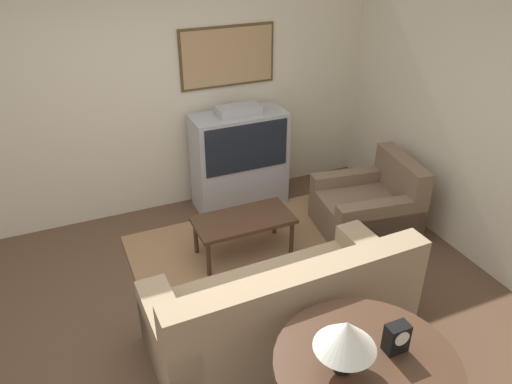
{
  "coord_description": "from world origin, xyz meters",
  "views": [
    {
      "loc": [
        -0.98,
        -3.02,
        3.07
      ],
      "look_at": [
        0.65,
        0.74,
        0.75
      ],
      "focal_mm": 35.0,
      "sensor_mm": 36.0,
      "label": 1
    }
  ],
  "objects_px": {
    "couch": "(283,310)",
    "tv": "(240,159)",
    "armchair": "(368,208)",
    "table_lamp": "(346,335)",
    "coffee_table": "(243,222)",
    "mantel_clock": "(397,338)",
    "console_table": "(367,371)"
  },
  "relations": [
    {
      "from": "mantel_clock",
      "to": "console_table",
      "type": "bearing_deg",
      "value": -173.38
    },
    {
      "from": "coffee_table",
      "to": "table_lamp",
      "type": "bearing_deg",
      "value": -97.04
    },
    {
      "from": "couch",
      "to": "coffee_table",
      "type": "height_order",
      "value": "couch"
    },
    {
      "from": "table_lamp",
      "to": "armchair",
      "type": "bearing_deg",
      "value": 51.03
    },
    {
      "from": "armchair",
      "to": "coffee_table",
      "type": "distance_m",
      "value": 1.42
    },
    {
      "from": "armchair",
      "to": "table_lamp",
      "type": "height_order",
      "value": "table_lamp"
    },
    {
      "from": "couch",
      "to": "tv",
      "type": "bearing_deg",
      "value": -104.57
    },
    {
      "from": "armchair",
      "to": "console_table",
      "type": "height_order",
      "value": "armchair"
    },
    {
      "from": "couch",
      "to": "table_lamp",
      "type": "xyz_separation_m",
      "value": [
        -0.12,
        -0.99,
        0.7
      ]
    },
    {
      "from": "tv",
      "to": "armchair",
      "type": "xyz_separation_m",
      "value": [
        1.06,
        -1.08,
        -0.31
      ]
    },
    {
      "from": "table_lamp",
      "to": "mantel_clock",
      "type": "relative_size",
      "value": 1.87
    },
    {
      "from": "armchair",
      "to": "mantel_clock",
      "type": "bearing_deg",
      "value": -24.08
    },
    {
      "from": "couch",
      "to": "mantel_clock",
      "type": "bearing_deg",
      "value": 102.68
    },
    {
      "from": "armchair",
      "to": "coffee_table",
      "type": "relative_size",
      "value": 1.09
    },
    {
      "from": "tv",
      "to": "table_lamp",
      "type": "height_order",
      "value": "tv"
    },
    {
      "from": "armchair",
      "to": "table_lamp",
      "type": "distance_m",
      "value": 2.77
    },
    {
      "from": "couch",
      "to": "table_lamp",
      "type": "bearing_deg",
      "value": 81.47
    },
    {
      "from": "tv",
      "to": "table_lamp",
      "type": "distance_m",
      "value": 3.24
    },
    {
      "from": "table_lamp",
      "to": "mantel_clock",
      "type": "bearing_deg",
      "value": -0.17
    },
    {
      "from": "tv",
      "to": "console_table",
      "type": "distance_m",
      "value": 3.21
    },
    {
      "from": "couch",
      "to": "armchair",
      "type": "xyz_separation_m",
      "value": [
        1.56,
        1.09,
        -0.04
      ]
    },
    {
      "from": "tv",
      "to": "mantel_clock",
      "type": "height_order",
      "value": "tv"
    },
    {
      "from": "tv",
      "to": "coffee_table",
      "type": "distance_m",
      "value": 1.04
    },
    {
      "from": "coffee_table",
      "to": "table_lamp",
      "type": "height_order",
      "value": "table_lamp"
    },
    {
      "from": "tv",
      "to": "coffee_table",
      "type": "bearing_deg",
      "value": -109.84
    },
    {
      "from": "armchair",
      "to": "mantel_clock",
      "type": "height_order",
      "value": "mantel_clock"
    },
    {
      "from": "couch",
      "to": "coffee_table",
      "type": "xyz_separation_m",
      "value": [
        0.15,
        1.21,
        0.07
      ]
    },
    {
      "from": "armchair",
      "to": "coffee_table",
      "type": "xyz_separation_m",
      "value": [
        -1.41,
        0.12,
        0.11
      ]
    },
    {
      "from": "tv",
      "to": "armchair",
      "type": "distance_m",
      "value": 1.54
    },
    {
      "from": "couch",
      "to": "table_lamp",
      "type": "distance_m",
      "value": 1.21
    },
    {
      "from": "armchair",
      "to": "couch",
      "type": "bearing_deg",
      "value": -47.02
    },
    {
      "from": "table_lamp",
      "to": "tv",
      "type": "bearing_deg",
      "value": 78.93
    }
  ]
}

